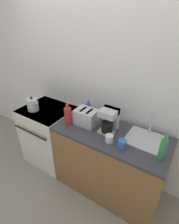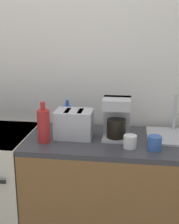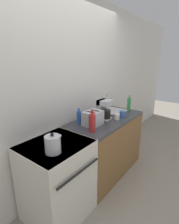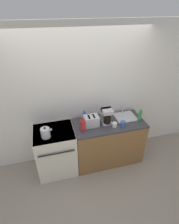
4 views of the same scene
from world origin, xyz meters
name	(u,v)px [view 2 (image 2 of 4)]	position (x,y,z in m)	size (l,w,h in m)	color
wall_back	(66,74)	(0.00, 0.67, 1.30)	(8.00, 0.05, 2.60)	silver
counter_block	(121,199)	(0.47, 0.31, 0.46)	(1.32, 0.61, 0.92)	brown
toaster	(74,124)	(0.13, 0.31, 1.01)	(0.26, 0.20, 0.19)	#BCBCC1
coffee_maker	(117,117)	(0.42, 0.33, 1.06)	(0.18, 0.18, 0.29)	#B7B7BC
sink_tray	(176,135)	(0.83, 0.40, 0.93)	(0.40, 0.36, 0.28)	#B7B7BC
bottle_red	(44,125)	(-0.05, 0.19, 1.03)	(0.08, 0.08, 0.27)	#B72828
bottle_blue	(68,117)	(0.05, 0.49, 1.01)	(0.06, 0.06, 0.22)	#2D56B7
cup_white	(130,142)	(0.52, 0.16, 0.96)	(0.08, 0.08, 0.08)	white
cup_blue	(155,143)	(0.67, 0.15, 0.96)	(0.09, 0.09, 0.09)	#3860B2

